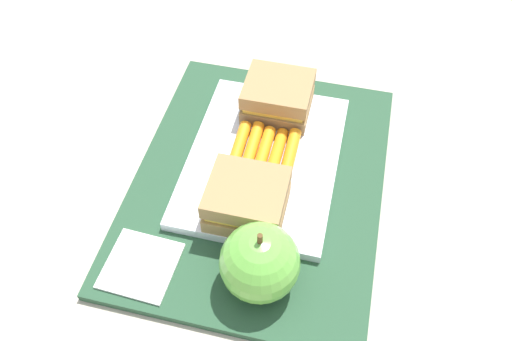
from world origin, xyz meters
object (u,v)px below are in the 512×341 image
object	(u,v)px
food_tray	(263,160)
apple	(260,263)
sandwich_half_left	(278,97)
carrot_sticks_bundle	(264,152)
sandwich_half_right	(247,199)
paper_napkin	(141,265)

from	to	relation	value
food_tray	apple	world-z (taller)	apple
sandwich_half_left	carrot_sticks_bundle	bearing A→B (deg)	0.06
sandwich_half_right	carrot_sticks_bundle	bearing A→B (deg)	179.94
carrot_sticks_bundle	apple	xyz separation A→B (m)	(0.15, 0.03, 0.02)
carrot_sticks_bundle	paper_napkin	world-z (taller)	carrot_sticks_bundle
sandwich_half_left	apple	world-z (taller)	apple
sandwich_half_left	carrot_sticks_bundle	xyz separation A→B (m)	(0.08, 0.00, -0.02)
sandwich_half_left	apple	distance (m)	0.23
sandwich_half_left	apple	size ratio (longest dim) A/B	0.91
sandwich_half_right	paper_napkin	xyz separation A→B (m)	(0.08, -0.09, -0.03)
sandwich_half_left	paper_napkin	distance (m)	0.26
carrot_sticks_bundle	paper_napkin	bearing A→B (deg)	-29.62
apple	sandwich_half_left	bearing A→B (deg)	-172.51
sandwich_half_right	apple	world-z (taller)	apple
food_tray	sandwich_half_left	size ratio (longest dim) A/B	2.88
sandwich_half_left	paper_napkin	xyz separation A→B (m)	(0.24, -0.09, -0.03)
sandwich_half_left	sandwich_half_right	world-z (taller)	same
food_tray	sandwich_half_left	xyz separation A→B (m)	(-0.08, 0.00, 0.03)
food_tray	sandwich_half_right	size ratio (longest dim) A/B	2.88
sandwich_half_left	carrot_sticks_bundle	distance (m)	0.08
sandwich_half_right	paper_napkin	size ratio (longest dim) A/B	1.14
food_tray	sandwich_half_left	world-z (taller)	sandwich_half_left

